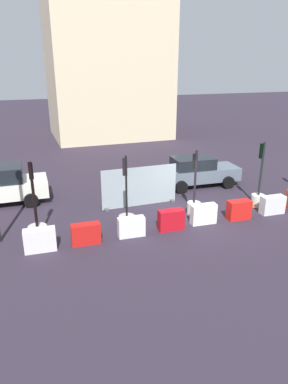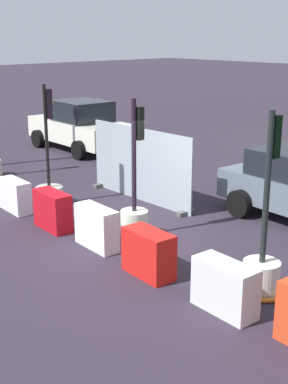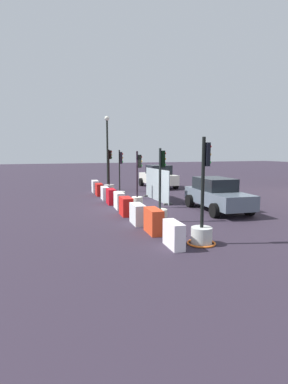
# 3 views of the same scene
# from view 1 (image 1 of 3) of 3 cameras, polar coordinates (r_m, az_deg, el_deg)

# --- Properties ---
(ground_plane) EXTENTS (120.00, 120.00, 0.00)m
(ground_plane) POSITION_cam_1_polar(r_m,az_deg,el_deg) (15.71, 8.20, -3.70)
(ground_plane) COLOR #2C2431
(traffic_light_0) EXTENTS (0.71, 0.71, 3.06)m
(traffic_light_0) POSITION_cam_1_polar(r_m,az_deg,el_deg) (13.91, -17.19, -5.27)
(traffic_light_0) COLOR #B9B0AB
(traffic_light_0) RESTS_ON ground_plane
(traffic_light_1) EXTENTS (0.68, 0.68, 3.02)m
(traffic_light_1) POSITION_cam_1_polar(r_m,az_deg,el_deg) (14.30, -2.86, -3.68)
(traffic_light_1) COLOR #ADA99E
(traffic_light_1) RESTS_ON ground_plane
(traffic_light_2) EXTENTS (0.59, 0.59, 2.95)m
(traffic_light_2) POSITION_cam_1_polar(r_m,az_deg,el_deg) (15.50, 8.21, -1.59)
(traffic_light_2) COLOR silver
(traffic_light_2) RESTS_ON ground_plane
(traffic_light_3) EXTENTS (0.91, 0.91, 3.07)m
(traffic_light_3) POSITION_cam_1_polar(r_m,az_deg,el_deg) (17.24, 18.28, -0.65)
(traffic_light_3) COLOR silver
(traffic_light_3) RESTS_ON ground_plane
(construction_barrier_0) EXTENTS (1.14, 0.48, 0.86)m
(construction_barrier_0) POSITION_cam_1_polar(r_m,az_deg,el_deg) (13.03, -16.75, -7.58)
(construction_barrier_0) COLOR silver
(construction_barrier_0) RESTS_ON ground_plane
(construction_barrier_1) EXTENTS (1.10, 0.47, 0.80)m
(construction_barrier_1) POSITION_cam_1_polar(r_m,az_deg,el_deg) (13.15, -9.54, -6.82)
(construction_barrier_1) COLOR red
(construction_barrier_1) RESTS_ON ground_plane
(construction_barrier_2) EXTENTS (1.07, 0.44, 0.78)m
(construction_barrier_2) POSITION_cam_1_polar(r_m,az_deg,el_deg) (13.53, -2.10, -5.76)
(construction_barrier_2) COLOR silver
(construction_barrier_2) RESTS_ON ground_plane
(construction_barrier_3) EXTENTS (1.06, 0.48, 0.85)m
(construction_barrier_3) POSITION_cam_1_polar(r_m,az_deg,el_deg) (14.07, 4.47, -4.60)
(construction_barrier_3) COLOR red
(construction_barrier_3) RESTS_ON ground_plane
(construction_barrier_4) EXTENTS (1.10, 0.44, 0.85)m
(construction_barrier_4) POSITION_cam_1_polar(r_m,az_deg,el_deg) (14.76, 9.77, -3.60)
(construction_barrier_4) COLOR white
(construction_barrier_4) RESTS_ON ground_plane
(construction_barrier_5) EXTENTS (1.03, 0.53, 0.84)m
(construction_barrier_5) POSITION_cam_1_polar(r_m,az_deg,el_deg) (15.54, 15.35, -2.85)
(construction_barrier_5) COLOR red
(construction_barrier_5) RESTS_ON ground_plane
(construction_barrier_6) EXTENTS (1.10, 0.50, 0.82)m
(construction_barrier_6) POSITION_cam_1_polar(r_m,az_deg,el_deg) (16.57, 20.40, -1.99)
(construction_barrier_6) COLOR silver
(construction_barrier_6) RESTS_ON ground_plane
(car_grey_saloon) EXTENTS (4.49, 2.26, 1.62)m
(car_grey_saloon) POSITION_cam_1_polar(r_m,az_deg,el_deg) (19.25, 8.74, 3.39)
(car_grey_saloon) COLOR slate
(car_grey_saloon) RESTS_ON ground_plane
(car_white_van) EXTENTS (4.51, 2.34, 1.83)m
(car_white_van) POSITION_cam_1_polar(r_m,az_deg,el_deg) (17.92, -22.62, 0.95)
(car_white_van) COLOR silver
(car_white_van) RESTS_ON ground_plane
(building_main_facade) EXTENTS (10.54, 8.63, 13.65)m
(building_main_facade) POSITION_cam_1_polar(r_m,az_deg,el_deg) (33.13, -6.16, 21.04)
(building_main_facade) COLOR beige
(building_main_facade) RESTS_ON ground_plane
(site_fence_panel) EXTENTS (3.67, 0.50, 1.89)m
(site_fence_panel) POSITION_cam_1_polar(r_m,az_deg,el_deg) (16.26, -0.72, 0.75)
(site_fence_panel) COLOR #94A4A9
(site_fence_panel) RESTS_ON ground_plane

